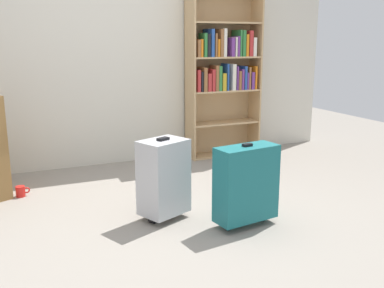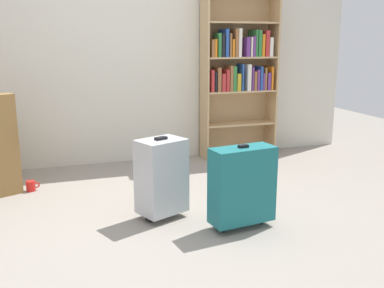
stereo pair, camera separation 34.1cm
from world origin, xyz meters
name	(u,v)px [view 1 (the left image)]	position (x,y,z in m)	size (l,w,h in m)	color
ground_plane	(178,221)	(0.00, 0.00, 0.00)	(9.39, 9.39, 0.00)	gray
back_wall	(112,44)	(0.00, 1.87, 1.30)	(5.36, 0.10, 2.60)	beige
bookshelf	(223,69)	(1.24, 1.68, 1.02)	(0.87, 0.29, 1.90)	tan
mug	(21,191)	(-1.06, 1.07, 0.05)	(0.12, 0.08, 0.10)	red
suitcase_teal	(246,183)	(0.44, -0.27, 0.33)	(0.50, 0.26, 0.63)	#19666B
suitcase_silver	(164,177)	(-0.07, 0.10, 0.34)	(0.42, 0.37, 0.64)	#B7BABF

